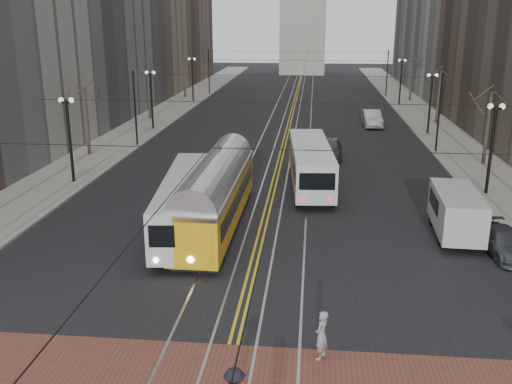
% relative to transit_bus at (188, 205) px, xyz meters
% --- Properties ---
extents(ground, '(260.00, 260.00, 0.00)m').
position_rel_transit_bus_xyz_m(ground, '(3.89, -9.83, -1.45)').
color(ground, black).
rests_on(ground, ground).
extents(sidewalk_left, '(5.00, 140.00, 0.15)m').
position_rel_transit_bus_xyz_m(sidewalk_left, '(-11.11, 35.17, -1.37)').
color(sidewalk_left, gray).
rests_on(sidewalk_left, ground).
extents(sidewalk_right, '(5.00, 140.00, 0.15)m').
position_rel_transit_bus_xyz_m(sidewalk_right, '(18.89, 35.17, -1.37)').
color(sidewalk_right, gray).
rests_on(sidewalk_right, ground).
extents(streetcar_rails, '(4.80, 130.00, 0.02)m').
position_rel_transit_bus_xyz_m(streetcar_rails, '(3.89, 35.17, -1.44)').
color(streetcar_rails, gray).
rests_on(streetcar_rails, ground).
extents(centre_lines, '(0.42, 130.00, 0.01)m').
position_rel_transit_bus_xyz_m(centre_lines, '(3.89, 35.17, -1.44)').
color(centre_lines, gold).
rests_on(centre_lines, ground).
extents(lamp_posts, '(27.60, 57.20, 5.60)m').
position_rel_transit_bus_xyz_m(lamp_posts, '(3.89, 18.92, 1.35)').
color(lamp_posts, black).
rests_on(lamp_posts, ground).
extents(street_trees, '(31.68, 53.28, 5.60)m').
position_rel_transit_bus_xyz_m(street_trees, '(3.89, 25.42, 1.35)').
color(street_trees, '#382D23').
rests_on(street_trees, ground).
extents(trolley_wires, '(25.96, 120.00, 6.60)m').
position_rel_transit_bus_xyz_m(trolley_wires, '(3.89, 25.01, 2.33)').
color(trolley_wires, black).
rests_on(trolley_wires, ground).
extents(transit_bus, '(3.58, 11.77, 2.89)m').
position_rel_transit_bus_xyz_m(transit_bus, '(0.00, 0.00, 0.00)').
color(transit_bus, silver).
rests_on(transit_bus, ground).
extents(streetcar, '(2.51, 12.97, 3.05)m').
position_rel_transit_bus_xyz_m(streetcar, '(1.39, 0.71, 0.08)').
color(streetcar, gold).
rests_on(streetcar, ground).
extents(rear_bus, '(3.25, 11.23, 2.89)m').
position_rel_transit_bus_xyz_m(rear_bus, '(6.34, 9.00, -0.00)').
color(rear_bus, silver).
rests_on(rear_bus, ground).
extents(cargo_van, '(2.35, 5.50, 2.39)m').
position_rel_transit_bus_xyz_m(cargo_van, '(13.89, 0.57, -0.25)').
color(cargo_van, '#B8B8B8').
rests_on(cargo_van, ground).
extents(sedan_grey, '(2.03, 4.69, 1.58)m').
position_rel_transit_bus_xyz_m(sedan_grey, '(7.89, 17.54, -0.66)').
color(sedan_grey, '#383A3F').
rests_on(sedan_grey, ground).
extents(sedan_silver, '(1.92, 5.14, 1.68)m').
position_rel_transit_bus_xyz_m(sedan_silver, '(12.55, 32.07, -0.61)').
color(sedan_silver, '#9EA0A5').
rests_on(sedan_silver, ground).
extents(sedan_parked, '(2.14, 4.40, 1.23)m').
position_rel_transit_bus_xyz_m(sedan_parked, '(15.69, -1.63, -0.83)').
color(sedan_parked, '#43464B').
rests_on(sedan_parked, ground).
extents(pedestrian_b, '(0.63, 0.74, 1.72)m').
position_rel_transit_bus_xyz_m(pedestrian_b, '(6.90, -11.33, -0.58)').
color(pedestrian_b, gray).
rests_on(pedestrian_b, crosswalk_band).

